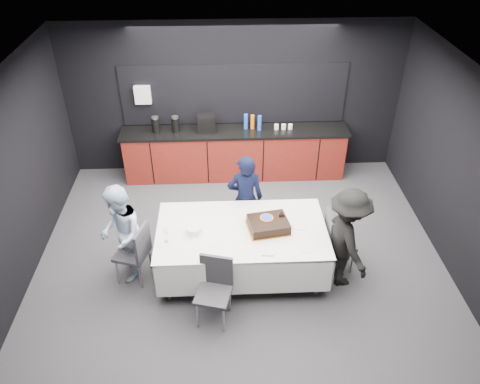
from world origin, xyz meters
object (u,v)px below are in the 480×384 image
at_px(chair_right, 335,237).
at_px(chair_near, 215,285).
at_px(party_table, 242,237).
at_px(chair_left, 136,250).
at_px(plate_stack, 194,230).
at_px(person_left, 121,234).
at_px(person_center, 245,199).
at_px(cake_assembly, 268,224).
at_px(champagne_flute, 165,232).
at_px(person_right, 347,238).

distance_m(chair_right, chair_near, 1.90).
distance_m(party_table, chair_left, 1.45).
bearing_deg(plate_stack, person_left, 176.53).
height_order(person_center, person_left, same).
distance_m(person_center, person_left, 1.89).
bearing_deg(chair_right, cake_assembly, -176.13).
height_order(champagne_flute, person_left, person_left).
bearing_deg(chair_right, champagne_flute, -173.16).
xyz_separation_m(plate_stack, person_left, (-0.99, 0.06, -0.09)).
relative_size(plate_stack, chair_right, 0.23).
bearing_deg(person_right, cake_assembly, 63.85).
bearing_deg(chair_left, chair_right, 3.09).
distance_m(champagne_flute, person_left, 0.71).
bearing_deg(person_center, chair_near, 73.19).
distance_m(plate_stack, chair_right, 2.00).
xyz_separation_m(party_table, chair_right, (1.33, 0.07, -0.11)).
distance_m(plate_stack, chair_near, 0.84).
distance_m(chair_left, person_left, 0.30).
distance_m(party_table, chair_near, 0.87).
xyz_separation_m(champagne_flute, person_center, (1.10, 0.98, -0.20)).
distance_m(party_table, person_left, 1.64).
bearing_deg(champagne_flute, chair_near, -42.35).
bearing_deg(chair_left, person_right, -2.95).
xyz_separation_m(chair_near, person_left, (-1.26, 0.80, 0.20)).
distance_m(party_table, champagne_flute, 1.07).
bearing_deg(person_center, person_right, 142.68).
relative_size(person_center, person_right, 0.98).
xyz_separation_m(party_table, cake_assembly, (0.36, 0.00, 0.21)).
relative_size(chair_right, person_left, 0.63).
relative_size(person_left, person_right, 0.98).
relative_size(party_table, chair_left, 2.51).
height_order(champagne_flute, person_center, person_center).
relative_size(chair_left, person_left, 0.63).
relative_size(chair_right, person_center, 0.63).
bearing_deg(person_right, champagne_flute, 76.06).
bearing_deg(person_left, person_center, 101.02).
relative_size(party_table, chair_near, 2.51).
bearing_deg(chair_left, chair_near, -33.34).
bearing_deg(party_table, cake_assembly, 0.74).
distance_m(chair_right, person_left, 2.97).
bearing_deg(champagne_flute, party_table, 11.81).
bearing_deg(plate_stack, chair_left, -177.09).
height_order(chair_left, person_left, person_left).
relative_size(plate_stack, chair_left, 0.23).
bearing_deg(chair_near, cake_assembly, 46.82).
bearing_deg(person_center, champagne_flute, 41.68).
distance_m(chair_right, person_right, 0.38).
bearing_deg(person_center, chair_left, 28.82).
height_order(chair_near, person_right, person_right).
bearing_deg(chair_near, person_right, 17.47).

